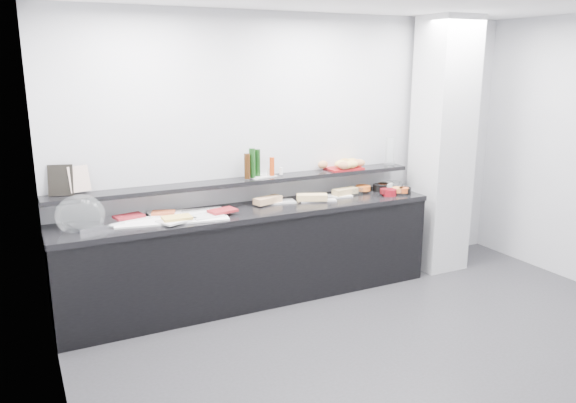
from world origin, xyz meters
name	(u,v)px	position (x,y,z in m)	size (l,w,h in m)	color
ground	(425,363)	(0.00, 0.00, 0.00)	(5.00, 5.00, 0.00)	#2D2D30
back_wall	(304,152)	(0.00, 2.00, 1.35)	(5.00, 0.02, 2.70)	#BABDC2
column	(442,146)	(1.50, 1.65, 1.35)	(0.50, 0.50, 2.70)	silver
buffet_cabinet	(253,257)	(-0.70, 1.70, 0.42)	(3.60, 0.60, 0.85)	black
counter_top	(252,212)	(-0.70, 1.70, 0.88)	(3.62, 0.62, 0.05)	black
wall_shelf	(245,181)	(-0.70, 1.88, 1.13)	(3.60, 0.25, 0.04)	black
cloche_base	(96,224)	(-2.09, 1.74, 0.92)	(0.38, 0.26, 0.04)	silver
cloche_dome	(80,215)	(-2.21, 1.70, 1.03)	(0.39, 0.26, 0.34)	white
linen_runner	(171,217)	(-1.46, 1.73, 0.91)	(0.96, 0.45, 0.01)	white
platter_meat_a	(132,218)	(-1.78, 1.81, 0.92)	(0.29, 0.19, 0.01)	white
food_meat_a	(129,216)	(-1.81, 1.80, 0.94)	(0.24, 0.15, 0.02)	maroon
platter_salmon	(163,214)	(-1.51, 1.81, 0.92)	(0.30, 0.20, 0.01)	white
food_salmon	(163,213)	(-1.51, 1.79, 0.94)	(0.20, 0.13, 0.02)	#C65028
platter_cheese	(177,220)	(-1.46, 1.56, 0.92)	(0.30, 0.20, 0.01)	white
food_cheese	(177,218)	(-1.45, 1.57, 0.94)	(0.24, 0.16, 0.02)	#E2BE58
platter_meat_b	(207,216)	(-1.18, 1.58, 0.92)	(0.27, 0.18, 0.01)	white
food_meat_b	(223,211)	(-1.02, 1.62, 0.94)	(0.24, 0.15, 0.02)	maroon
sandwich_plate_left	(276,202)	(-0.40, 1.82, 0.91)	(0.38, 0.16, 0.01)	silver
sandwich_food_left	(268,200)	(-0.50, 1.79, 0.94)	(0.29, 0.11, 0.06)	tan
tongs_left	(268,204)	(-0.52, 1.74, 0.92)	(0.01, 0.01, 0.16)	#B3B5BA
sandwich_plate_mid	(317,200)	(0.00, 1.71, 0.91)	(0.36, 0.15, 0.01)	silver
sandwich_food_mid	(312,197)	(-0.06, 1.70, 0.94)	(0.30, 0.11, 0.06)	#E7C079
tongs_mid	(298,203)	(-0.25, 1.65, 0.92)	(0.01, 0.01, 0.16)	silver
sandwich_plate_right	(334,196)	(0.23, 1.78, 0.91)	(0.36, 0.16, 0.01)	white
sandwich_food_right	(345,191)	(0.37, 1.77, 0.94)	(0.27, 0.11, 0.06)	tan
tongs_right	(340,195)	(0.29, 1.75, 0.92)	(0.01, 0.01, 0.16)	silver
bowl_glass_fruit	(355,191)	(0.49, 1.79, 0.94)	(0.18, 0.18, 0.07)	silver
fill_glass_fruit	(363,188)	(0.61, 1.82, 0.95)	(0.16, 0.16, 0.05)	orange
bowl_black_jam	(380,188)	(0.81, 1.80, 0.94)	(0.15, 0.15, 0.07)	black
fill_black_jam	(383,186)	(0.87, 1.81, 0.95)	(0.11, 0.11, 0.05)	#541F0C
bowl_glass_cream	(393,185)	(1.02, 1.84, 0.94)	(0.19, 0.19, 0.07)	silver
fill_glass_cream	(385,185)	(0.90, 1.83, 0.95)	(0.17, 0.17, 0.05)	white
bowl_red_jam	(390,192)	(0.77, 1.57, 0.94)	(0.14, 0.14, 0.07)	maroon
fill_red_jam	(385,191)	(0.73, 1.59, 0.95)	(0.10, 0.10, 0.05)	#520B10
bowl_glass_salmon	(402,191)	(0.94, 1.58, 0.94)	(0.17, 0.17, 0.07)	silver
fill_glass_salmon	(398,190)	(0.88, 1.58, 0.95)	(0.12, 0.12, 0.05)	#FF903E
bowl_black_fruit	(405,191)	(0.96, 1.56, 0.94)	(0.13, 0.13, 0.07)	black
fill_black_fruit	(404,190)	(0.93, 1.54, 0.95)	(0.10, 0.10, 0.05)	#C74D1B
framed_print	(61,180)	(-2.32, 1.94, 1.28)	(0.20, 0.02, 0.26)	black
print_art	(79,179)	(-2.17, 1.93, 1.28)	(0.18, 0.00, 0.22)	#CBA192
condiment_tray	(262,176)	(-0.51, 1.91, 1.16)	(0.26, 0.16, 0.01)	silver
bottle_green_a	(257,163)	(-0.55, 1.92, 1.29)	(0.06, 0.06, 0.26)	#0F350E
bottle_brown	(247,166)	(-0.69, 1.84, 1.28)	(0.06, 0.06, 0.24)	#351D09
bottle_green_b	(252,163)	(-0.62, 1.87, 1.30)	(0.06, 0.06, 0.28)	#10390F
bottle_hot	(272,166)	(-0.41, 1.87, 1.25)	(0.05, 0.05, 0.18)	#C13C0D
shaker_salt	(281,171)	(-0.31, 1.88, 1.20)	(0.03, 0.03, 0.07)	white
shaker_pepper	(269,172)	(-0.44, 1.90, 1.20)	(0.03, 0.03, 0.07)	silver
bread_tray	(343,168)	(0.42, 1.90, 1.16)	(0.36, 0.26, 0.02)	maroon
bread_roll_nw	(323,165)	(0.19, 1.94, 1.21)	(0.12, 0.08, 0.08)	#BE7C48
bread_roll_n	(344,162)	(0.47, 1.96, 1.21)	(0.14, 0.09, 0.08)	#B78746
bread_roll_ne	(352,162)	(0.54, 1.94, 1.21)	(0.14, 0.09, 0.08)	tan
bread_roll_sw	(344,166)	(0.36, 1.79, 1.21)	(0.14, 0.09, 0.08)	#B77145
bread_roll_s	(345,165)	(0.37, 1.79, 1.21)	(0.14, 0.09, 0.08)	#D5A651
bread_roll_se	(352,164)	(0.46, 1.81, 1.21)	(0.15, 0.10, 0.08)	#D7A852
bread_roll_midw	(341,164)	(0.37, 1.88, 1.21)	(0.16, 0.10, 0.08)	#D6AD51
bread_roll_mide	(358,163)	(0.57, 1.85, 1.21)	(0.15, 0.09, 0.08)	#B57445
carafe	(390,152)	(0.97, 1.85, 1.30)	(0.11, 0.11, 0.30)	white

